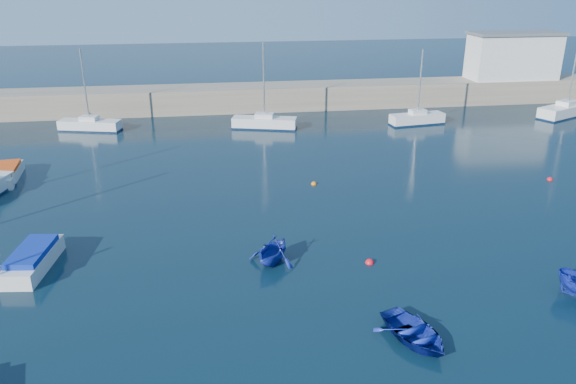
{
  "coord_description": "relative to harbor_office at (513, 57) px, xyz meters",
  "views": [
    {
      "loc": [
        -5.38,
        -15.57,
        14.32
      ],
      "look_at": [
        -0.69,
        16.35,
        1.6
      ],
      "focal_mm": 35.0,
      "sensor_mm": 36.0,
      "label": 1
    }
  ],
  "objects": [
    {
      "name": "back_wall",
      "position": [
        -30.0,
        0.0,
        -3.8
      ],
      "size": [
        96.0,
        4.5,
        2.6
      ],
      "primitive_type": "cube",
      "color": "gray",
      "rests_on": "ground"
    },
    {
      "name": "harbor_office",
      "position": [
        0.0,
        0.0,
        0.0
      ],
      "size": [
        10.0,
        4.0,
        5.0
      ],
      "primitive_type": "cube",
      "color": "silver",
      "rests_on": "back_wall"
    },
    {
      "name": "sailboat_5",
      "position": [
        -46.63,
        -6.77,
        -4.54
      ],
      "size": [
        6.06,
        3.03,
        7.72
      ],
      "rotation": [
        0.0,
        0.0,
        1.32
      ],
      "color": "silver",
      "rests_on": "ground"
    },
    {
      "name": "sailboat_6",
      "position": [
        -29.89,
        -8.38,
        -4.51
      ],
      "size": [
        6.45,
        3.33,
        8.2
      ],
      "rotation": [
        0.0,
        0.0,
        1.3
      ],
      "color": "silver",
      "rests_on": "ground"
    },
    {
      "name": "sailboat_7",
      "position": [
        -14.59,
        -9.09,
        -4.5
      ],
      "size": [
        5.67,
        2.32,
        7.4
      ],
      "rotation": [
        0.0,
        0.0,
        1.72
      ],
      "color": "silver",
      "rests_on": "ground"
    },
    {
      "name": "sailboat_8",
      "position": [
        2.29,
        -8.09,
        -4.45
      ],
      "size": [
        7.63,
        5.16,
        9.77
      ],
      "rotation": [
        0.0,
        0.0,
        2.03
      ],
      "color": "silver",
      "rests_on": "ground"
    },
    {
      "name": "motorboat_1",
      "position": [
        -44.66,
        -34.37,
        -4.57
      ],
      "size": [
        2.16,
        4.78,
        1.13
      ],
      "rotation": [
        0.0,
        0.0,
        -0.12
      ],
      "color": "silver",
      "rests_on": "ground"
    },
    {
      "name": "motorboat_2",
      "position": [
        -50.28,
        -20.15,
        -4.63
      ],
      "size": [
        2.2,
        5.01,
        1.0
      ],
      "rotation": [
        0.0,
        0.0,
        0.11
      ],
      "color": "silver",
      "rests_on": "ground"
    },
    {
      "name": "dinghy_center",
      "position": [
        -27.37,
        -43.08,
        -4.74
      ],
      "size": [
        3.55,
        4.16,
        0.73
      ],
      "primitive_type": "imported",
      "rotation": [
        0.0,
        0.0,
        0.34
      ],
      "color": "#16289C",
      "rests_on": "ground"
    },
    {
      "name": "dinghy_left",
      "position": [
        -32.38,
        -35.58,
        -4.34
      ],
      "size": [
        3.66,
        3.78,
        1.52
      ],
      "primitive_type": "imported",
      "rotation": [
        0.0,
        0.0,
        -0.57
      ],
      "color": "#16289C",
      "rests_on": "ground"
    },
    {
      "name": "buoy_1",
      "position": [
        -27.33,
        -36.37,
        -5.1
      ],
      "size": [
        0.47,
        0.47,
        0.47
      ],
      "primitive_type": "sphere",
      "color": "red",
      "rests_on": "ground"
    },
    {
      "name": "buoy_3",
      "position": [
        -28.03,
        -24.4,
        -5.1
      ],
      "size": [
        0.41,
        0.41,
        0.41
      ],
      "primitive_type": "sphere",
      "color": "orange",
      "rests_on": "ground"
    },
    {
      "name": "buoy_4",
      "position": [
        -10.64,
        -26.02,
        -5.1
      ],
      "size": [
        0.42,
        0.42,
        0.42
      ],
      "primitive_type": "sphere",
      "color": "red",
      "rests_on": "ground"
    }
  ]
}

